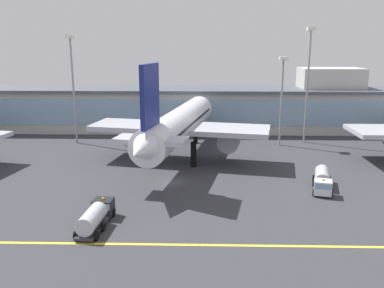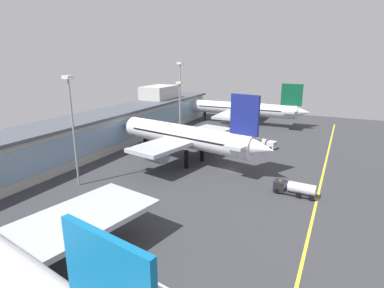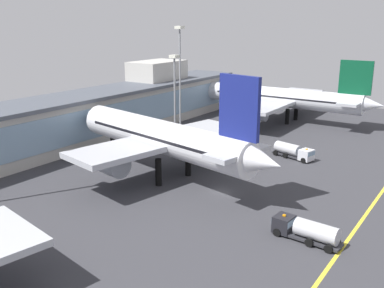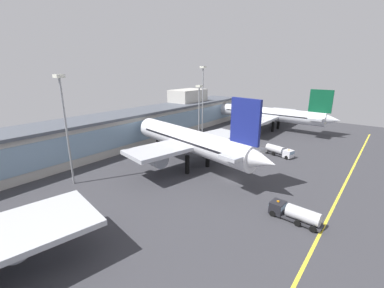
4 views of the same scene
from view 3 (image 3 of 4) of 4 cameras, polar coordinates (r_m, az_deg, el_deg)
ground_plane at (r=73.96m, az=3.91°, el=-6.23°), size 182.26×182.26×0.00m
taxiway_centreline_stripe at (r=66.63m, az=20.68°, el=-9.83°), size 145.81×0.50×0.01m
terminal_building at (r=100.85m, az=-16.82°, el=2.74°), size 133.19×14.00×16.50m
airliner_near_right at (r=79.11m, az=-3.87°, el=0.83°), size 36.11×50.18×19.96m
airliner_far_right at (r=127.05m, az=11.53°, el=5.86°), size 43.06×54.18×17.89m
fuel_tanker_truck at (r=59.86m, az=14.34°, el=-10.64°), size 3.51×9.21×2.90m
baggage_tug_near at (r=93.38m, az=13.07°, el=-0.92°), size 4.82×9.36×2.90m
apron_light_mast_centre at (r=109.94m, az=-1.57°, el=10.14°), size 1.80×1.80×26.28m
apron_light_mast_east at (r=103.48m, az=-2.26°, el=7.82°), size 1.80×1.80×19.96m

